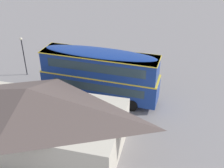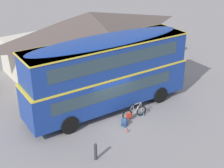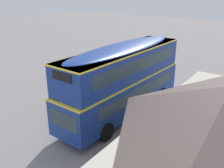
# 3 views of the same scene
# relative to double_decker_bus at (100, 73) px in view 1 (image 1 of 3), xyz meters

# --- Properties ---
(ground_plane) EXTENTS (120.00, 120.00, 0.00)m
(ground_plane) POSITION_rel_double_decker_bus_xyz_m (-0.52, -1.39, -2.65)
(ground_plane) COLOR gray
(double_decker_bus) EXTENTS (10.91, 3.20, 4.79)m
(double_decker_bus) POSITION_rel_double_decker_bus_xyz_m (0.00, 0.00, 0.00)
(double_decker_bus) COLOR black
(double_decker_bus) RESTS_ON ground
(touring_bicycle) EXTENTS (1.68, 0.47, 1.03)m
(touring_bicycle) POSITION_rel_double_decker_bus_xyz_m (0.55, -1.91, -2.27)
(touring_bicycle) COLOR black
(touring_bicycle) RESTS_ON ground
(backpack_on_ground) EXTENTS (0.33, 0.38, 0.53)m
(backpack_on_ground) POSITION_rel_double_decker_bus_xyz_m (-0.48, -2.29, -2.37)
(backpack_on_ground) COLOR #2D4C7A
(backpack_on_ground) RESTS_ON ground
(water_bottle_red_squeeze) EXTENTS (0.08, 0.08, 0.24)m
(water_bottle_red_squeeze) POSITION_rel_double_decker_bus_xyz_m (-0.72, -2.88, -2.53)
(water_bottle_red_squeeze) COLOR #D84C33
(water_bottle_red_squeeze) RESTS_ON ground
(water_bottle_blue_sports) EXTENTS (0.07, 0.07, 0.21)m
(water_bottle_blue_sports) POSITION_rel_double_decker_bus_xyz_m (1.19, -2.11, -2.55)
(water_bottle_blue_sports) COLOR #338CBF
(water_bottle_blue_sports) RESTS_ON ground
(pub_building) EXTENTS (13.61, 6.83, 4.57)m
(pub_building) POSITION_rel_double_decker_bus_xyz_m (3.15, 6.90, -0.31)
(pub_building) COLOR beige
(pub_building) RESTS_ON ground
(street_lamp) EXTENTS (0.28, 0.28, 4.28)m
(street_lamp) POSITION_rel_double_decker_bus_xyz_m (9.12, -2.71, 0.03)
(street_lamp) COLOR black
(street_lamp) RESTS_ON ground
(kerb_bollard) EXTENTS (0.16, 0.16, 0.97)m
(kerb_bollard) POSITION_rel_double_decker_bus_xyz_m (-3.53, -3.80, -2.15)
(kerb_bollard) COLOR #333338
(kerb_bollard) RESTS_ON ground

